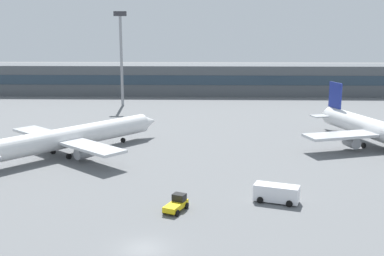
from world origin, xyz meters
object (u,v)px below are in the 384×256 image
object	(u,v)px
baggage_tug_yellow	(177,204)
service_van_white	(277,193)
airplane_near	(71,137)
floodlight_tower_west	(121,52)

from	to	relation	value
baggage_tug_yellow	service_van_white	xyz separation A→B (m)	(11.61, 2.94, 0.31)
baggage_tug_yellow	service_van_white	size ratio (longest dim) A/B	0.70
airplane_near	baggage_tug_yellow	bearing A→B (deg)	-52.04
airplane_near	floodlight_tower_west	world-z (taller)	floodlight_tower_west
airplane_near	floodlight_tower_west	size ratio (longest dim) A/B	1.25
airplane_near	baggage_tug_yellow	xyz separation A→B (m)	(18.48, -23.69, -2.04)
baggage_tug_yellow	service_van_white	bearing A→B (deg)	14.20
baggage_tug_yellow	floodlight_tower_west	bearing A→B (deg)	104.28
baggage_tug_yellow	service_van_white	world-z (taller)	service_van_white
service_van_white	baggage_tug_yellow	bearing A→B (deg)	-165.80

